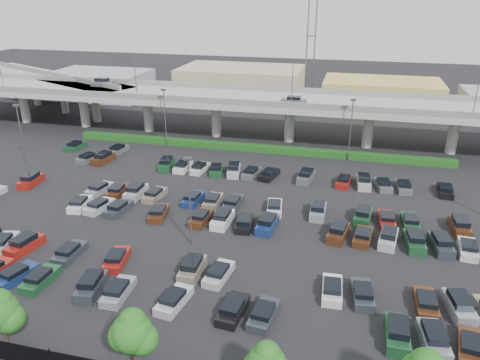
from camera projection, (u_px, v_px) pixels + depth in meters
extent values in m
plane|color=black|center=(213.00, 213.00, 59.32)|extent=(280.00, 280.00, 0.00)
cube|color=#9A9B92|center=(263.00, 101.00, 85.23)|extent=(150.00, 13.00, 1.10)
cube|color=#63635E|center=(256.00, 103.00, 79.22)|extent=(150.00, 0.50, 1.00)
cube|color=#63635E|center=(270.00, 89.00, 90.43)|extent=(150.00, 0.50, 1.00)
cylinder|color=#9A9B92|center=(24.00, 106.00, 98.03)|extent=(1.80, 1.80, 6.70)
cube|color=#63635E|center=(22.00, 91.00, 96.83)|extent=(2.60, 9.75, 0.50)
cylinder|color=#9A9B92|center=(84.00, 110.00, 94.93)|extent=(1.80, 1.80, 6.70)
cube|color=#63635E|center=(82.00, 95.00, 93.72)|extent=(2.60, 9.75, 0.50)
cylinder|color=#9A9B92|center=(148.00, 114.00, 91.82)|extent=(1.80, 1.80, 6.70)
cube|color=#63635E|center=(147.00, 99.00, 90.62)|extent=(2.60, 9.75, 0.50)
cylinder|color=#9A9B92|center=(216.00, 119.00, 88.72)|extent=(1.80, 1.80, 6.70)
cube|color=#63635E|center=(216.00, 103.00, 87.51)|extent=(2.60, 9.75, 0.50)
cylinder|color=#9A9B92|center=(290.00, 124.00, 85.61)|extent=(1.80, 1.80, 6.70)
cube|color=#63635E|center=(290.00, 107.00, 84.41)|extent=(2.60, 9.75, 0.50)
cylinder|color=#9A9B92|center=(368.00, 129.00, 82.51)|extent=(1.80, 1.80, 6.70)
cube|color=#63635E|center=(370.00, 111.00, 81.30)|extent=(2.60, 9.75, 0.50)
cylinder|color=#9A9B92|center=(453.00, 134.00, 79.40)|extent=(1.80, 1.80, 6.70)
cube|color=#63635E|center=(456.00, 116.00, 78.20)|extent=(2.60, 9.75, 0.50)
cube|color=#515558|center=(102.00, 84.00, 95.05)|extent=(4.40, 1.82, 1.05)
cube|color=black|center=(102.00, 80.00, 94.73)|extent=(2.60, 1.60, 0.65)
cube|color=#515558|center=(294.00, 101.00, 80.84)|extent=(4.40, 1.82, 0.82)
cube|color=black|center=(294.00, 98.00, 80.60)|extent=(2.30, 1.60, 0.50)
cylinder|color=#4D4D52|center=(0.00, 70.00, 89.10)|extent=(0.14, 0.14, 8.00)
cylinder|color=#4D4D52|center=(135.00, 77.00, 82.89)|extent=(0.14, 0.14, 8.00)
cylinder|color=#4D4D52|center=(292.00, 84.00, 76.68)|extent=(0.14, 0.14, 8.00)
cylinder|color=#4D4D52|center=(477.00, 93.00, 70.47)|extent=(0.14, 0.14, 8.00)
cube|color=#9A9B92|center=(49.00, 78.00, 106.62)|extent=(50.93, 30.13, 1.10)
cube|color=#63635E|center=(48.00, 73.00, 106.22)|extent=(47.34, 22.43, 1.00)
cylinder|color=#9A9B92|center=(11.00, 85.00, 119.14)|extent=(1.60, 1.60, 6.70)
cylinder|color=#9A9B92|center=(36.00, 91.00, 112.18)|extent=(1.60, 1.60, 6.70)
cylinder|color=#9A9B92|center=(64.00, 98.00, 105.22)|extent=(1.60, 1.60, 6.70)
cylinder|color=#9A9B92|center=(96.00, 106.00, 98.26)|extent=(1.60, 1.60, 6.70)
cube|color=#154113|center=(255.00, 148.00, 81.52)|extent=(66.00, 1.60, 1.10)
cylinder|color=black|center=(51.00, 359.00, 34.72)|extent=(0.10, 0.10, 2.00)
cylinder|color=#332316|center=(6.00, 336.00, 37.02)|extent=(0.26, 0.26, 1.96)
sphere|color=#1D5215|center=(0.00, 312.00, 36.11)|extent=(3.04, 3.04, 3.04)
sphere|color=#1D5215|center=(10.00, 318.00, 36.25)|extent=(2.39, 2.39, 2.39)
cylinder|color=#332316|center=(135.00, 358.00, 34.84)|extent=(0.26, 0.26, 1.97)
sphere|color=#1D5215|center=(132.00, 332.00, 33.91)|extent=(3.07, 3.07, 3.07)
sphere|color=#1D5215|center=(142.00, 339.00, 34.06)|extent=(2.41, 2.41, 2.41)
sphere|color=#1D5215|center=(124.00, 335.00, 34.10)|extent=(2.41, 2.41, 2.41)
sphere|color=#1D5215|center=(132.00, 322.00, 33.68)|extent=(2.08, 2.08, 2.08)
sphere|color=#1D5215|center=(267.00, 354.00, 31.22)|extent=(1.89, 1.89, 1.89)
cube|color=navy|center=(16.00, 276.00, 45.79)|extent=(2.82, 4.71, 0.82)
cube|color=black|center=(14.00, 271.00, 45.37)|extent=(2.11, 2.62, 0.50)
cube|color=#184525|center=(41.00, 280.00, 45.18)|extent=(1.89, 4.43, 0.82)
cube|color=black|center=(38.00, 275.00, 44.76)|extent=(1.64, 2.33, 0.50)
cube|color=#2A2E36|center=(92.00, 287.00, 43.92)|extent=(2.46, 4.62, 1.05)
cube|color=black|center=(91.00, 279.00, 43.60)|extent=(1.97, 2.81, 0.65)
cube|color=gray|center=(118.00, 292.00, 43.35)|extent=(2.00, 4.47, 0.82)
cube|color=black|center=(117.00, 287.00, 42.93)|extent=(1.69, 2.36, 0.50)
cube|color=#ADADB2|center=(174.00, 301.00, 42.13)|extent=(2.43, 4.61, 0.82)
cube|color=black|center=(173.00, 296.00, 41.71)|extent=(1.91, 2.50, 0.50)
cube|color=black|center=(233.00, 310.00, 40.91)|extent=(2.20, 4.54, 0.82)
cube|color=black|center=(232.00, 306.00, 40.49)|extent=(1.80, 2.43, 0.50)
cube|color=#2A2E36|center=(264.00, 315.00, 40.30)|extent=(2.29, 4.57, 0.82)
cube|color=black|center=(263.00, 310.00, 39.88)|extent=(1.84, 2.46, 0.50)
cube|color=#184525|center=(397.00, 335.00, 37.82)|extent=(1.85, 4.41, 1.05)
cube|color=black|center=(398.00, 327.00, 37.50)|extent=(1.62, 2.61, 0.65)
cube|color=gray|center=(433.00, 341.00, 37.21)|extent=(2.38, 4.60, 1.05)
cube|color=black|center=(435.00, 333.00, 36.89)|extent=(1.93, 2.79, 0.65)
cube|color=#462412|center=(470.00, 348.00, 36.64)|extent=(2.50, 4.63, 0.82)
cube|color=black|center=(472.00, 343.00, 36.22)|extent=(1.95, 2.53, 0.50)
cube|color=#ADADB2|center=(3.00, 244.00, 51.49)|extent=(2.74, 4.69, 0.82)
cube|color=black|center=(1.00, 239.00, 51.08)|extent=(2.07, 2.60, 0.50)
cube|color=maroon|center=(25.00, 246.00, 50.84)|extent=(2.46, 4.62, 1.05)
cube|color=black|center=(23.00, 239.00, 50.52)|extent=(1.98, 2.81, 0.65)
cube|color=#2A2E36|center=(70.00, 253.00, 49.66)|extent=(1.87, 4.42, 0.82)
cube|color=black|center=(68.00, 249.00, 49.24)|extent=(1.63, 2.32, 0.50)
cube|color=maroon|center=(117.00, 260.00, 48.44)|extent=(2.56, 4.65, 0.82)
cube|color=black|center=(116.00, 256.00, 48.02)|extent=(1.98, 2.55, 0.50)
cube|color=slate|center=(192.00, 270.00, 46.57)|extent=(1.90, 4.43, 1.05)
cube|color=black|center=(192.00, 262.00, 46.25)|extent=(1.65, 2.63, 0.65)
cube|color=#ADADB2|center=(219.00, 274.00, 46.00)|extent=(2.31, 4.58, 0.82)
cube|color=black|center=(218.00, 270.00, 45.58)|extent=(1.86, 2.47, 0.50)
cube|color=silver|center=(332.00, 290.00, 43.56)|extent=(2.04, 4.48, 0.82)
cube|color=black|center=(332.00, 286.00, 43.14)|extent=(1.71, 2.38, 0.50)
cube|color=#2A2E36|center=(362.00, 295.00, 42.95)|extent=(2.32, 4.58, 0.82)
cube|color=black|center=(363.00, 290.00, 42.53)|extent=(1.86, 2.47, 0.50)
cube|color=#462412|center=(426.00, 304.00, 41.73)|extent=(1.89, 4.43, 0.82)
cube|color=black|center=(427.00, 299.00, 41.31)|extent=(1.64, 2.33, 0.50)
cube|color=gray|center=(459.00, 307.00, 41.08)|extent=(2.59, 4.66, 1.05)
cube|color=black|center=(461.00, 300.00, 40.76)|extent=(2.05, 2.85, 0.65)
cube|color=white|center=(80.00, 204.00, 60.74)|extent=(2.42, 4.61, 0.82)
cube|color=black|center=(79.00, 201.00, 60.33)|extent=(1.91, 2.50, 0.50)
cube|color=#ADADB2|center=(99.00, 207.00, 60.13)|extent=(2.53, 4.64, 0.82)
cube|color=black|center=(98.00, 203.00, 59.72)|extent=(1.96, 2.53, 0.50)
cube|color=#2A2E36|center=(119.00, 209.00, 59.52)|extent=(2.24, 4.55, 0.82)
cube|color=black|center=(118.00, 205.00, 59.10)|extent=(1.82, 2.44, 0.50)
cube|color=#462412|center=(159.00, 214.00, 58.30)|extent=(2.48, 4.63, 0.82)
cube|color=black|center=(158.00, 210.00, 57.89)|extent=(1.94, 2.52, 0.50)
cube|color=#462412|center=(201.00, 218.00, 57.08)|extent=(2.01, 4.48, 0.82)
cube|color=black|center=(200.00, 214.00, 56.66)|extent=(1.70, 2.37, 0.50)
cube|color=white|center=(223.00, 220.00, 56.43)|extent=(2.00, 4.47, 1.05)
cube|color=black|center=(222.00, 214.00, 56.12)|extent=(1.70, 2.66, 0.65)
cube|color=black|center=(245.00, 223.00, 55.86)|extent=(2.24, 4.56, 0.82)
cube|color=black|center=(244.00, 219.00, 55.44)|extent=(1.82, 2.45, 0.50)
cube|color=navy|center=(267.00, 225.00, 55.21)|extent=(2.21, 4.55, 1.05)
cube|color=black|center=(267.00, 219.00, 54.90)|extent=(1.83, 2.74, 0.65)
cube|color=#462412|center=(338.00, 233.00, 53.38)|extent=(2.57, 4.65, 1.05)
cube|color=black|center=(339.00, 227.00, 53.07)|extent=(2.04, 2.84, 0.65)
cube|color=#462412|center=(363.00, 237.00, 52.82)|extent=(2.34, 4.59, 0.82)
cube|color=black|center=(363.00, 233.00, 52.40)|extent=(1.87, 2.48, 0.50)
cube|color=#ADADB2|center=(388.00, 239.00, 52.16)|extent=(2.45, 4.62, 1.05)
cube|color=black|center=(389.00, 233.00, 51.85)|extent=(1.97, 2.81, 0.65)
cube|color=#184525|center=(414.00, 242.00, 51.55)|extent=(2.22, 4.55, 1.05)
cube|color=black|center=(415.00, 236.00, 51.24)|extent=(1.84, 2.74, 0.65)
cube|color=#2A2E36|center=(441.00, 245.00, 50.94)|extent=(2.47, 4.63, 1.05)
cube|color=black|center=(442.00, 239.00, 50.63)|extent=(1.98, 2.81, 0.65)
cube|color=silver|center=(468.00, 249.00, 50.38)|extent=(2.20, 4.54, 0.82)
cube|color=black|center=(469.00, 245.00, 49.96)|extent=(1.80, 2.43, 0.50)
cube|color=maroon|center=(31.00, 181.00, 67.62)|extent=(2.22, 4.55, 1.05)
cube|color=black|center=(30.00, 176.00, 67.31)|extent=(1.84, 2.74, 0.65)
cube|color=gray|center=(100.00, 189.00, 65.23)|extent=(2.47, 4.63, 0.82)
cube|color=black|center=(99.00, 186.00, 64.81)|extent=(1.93, 2.52, 0.50)
cube|color=#462412|center=(118.00, 191.00, 64.62)|extent=(2.10, 4.51, 0.82)
cube|color=black|center=(117.00, 188.00, 64.20)|extent=(1.75, 2.40, 0.50)
cube|color=#ADADB2|center=(136.00, 193.00, 63.96)|extent=(1.85, 4.41, 1.05)
cube|color=black|center=(135.00, 187.00, 63.65)|extent=(1.62, 2.61, 0.65)
cube|color=slate|center=(155.00, 195.00, 63.40)|extent=(2.18, 4.54, 0.82)
cube|color=black|center=(154.00, 192.00, 62.98)|extent=(1.79, 2.42, 0.50)
cube|color=navy|center=(193.00, 199.00, 62.18)|extent=(2.01, 4.47, 0.82)
cube|color=black|center=(192.00, 196.00, 61.76)|extent=(1.70, 2.37, 0.50)
cube|color=slate|center=(213.00, 201.00, 61.57)|extent=(1.95, 4.45, 0.82)
cube|color=black|center=(212.00, 198.00, 61.15)|extent=(1.67, 2.35, 0.50)
cube|color=#2A2E36|center=(233.00, 204.00, 60.96)|extent=(2.00, 4.47, 0.82)
cube|color=black|center=(233.00, 200.00, 60.54)|extent=(1.69, 2.36, 0.50)
cube|color=white|center=(275.00, 208.00, 59.74)|extent=(2.43, 4.61, 0.82)
cube|color=black|center=(274.00, 204.00, 59.32)|extent=(1.91, 2.50, 0.50)
cube|color=gray|center=(318.00, 212.00, 58.47)|extent=(1.83, 4.40, 1.05)
cube|color=black|center=(318.00, 206.00, 58.16)|extent=(1.61, 2.60, 0.65)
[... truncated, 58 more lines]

